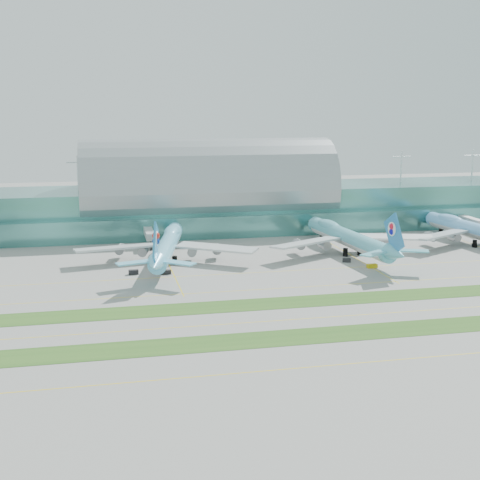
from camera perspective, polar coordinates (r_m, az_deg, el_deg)
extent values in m
plane|color=gray|center=(200.87, 3.32, -5.57)|extent=(700.00, 700.00, 0.00)
cube|color=#3D7A75|center=(322.92, -2.80, 2.76)|extent=(340.00, 42.00, 20.00)
cube|color=#3D7A75|center=(300.41, -2.05, 1.14)|extent=(340.00, 8.00, 10.00)
ellipsoid|color=#9EA5A8|center=(321.56, -2.82, 4.52)|extent=(340.00, 46.20, 16.17)
cylinder|color=white|center=(320.70, -2.83, 5.94)|extent=(0.80, 0.80, 16.00)
cube|color=#B2B7B7|center=(285.78, -7.79, 0.61)|extent=(3.50, 22.00, 3.00)
cylinder|color=black|center=(276.69, -7.61, -0.48)|extent=(1.00, 1.00, 4.00)
cube|color=#B2B7B7|center=(300.65, 6.61, 1.18)|extent=(3.50, 22.00, 3.00)
cylinder|color=black|center=(292.02, 7.22, 0.16)|extent=(1.00, 1.00, 4.00)
cube|color=#B2B7B7|center=(332.21, 18.97, 1.61)|extent=(3.50, 22.00, 3.00)
cylinder|color=black|center=(324.42, 19.83, 0.69)|extent=(1.00, 1.00, 4.00)
cube|color=#2D591E|center=(175.41, 5.77, -8.16)|extent=(420.00, 12.00, 0.08)
cube|color=#2D591E|center=(202.70, 3.17, -5.40)|extent=(420.00, 12.00, 0.08)
cube|color=yellow|center=(157.77, 8.03, -10.52)|extent=(420.00, 0.35, 0.01)
cube|color=yellow|center=(188.05, 4.46, -6.78)|extent=(420.00, 0.35, 0.01)
cube|color=yellow|center=(217.56, 2.06, -4.22)|extent=(420.00, 0.35, 0.01)
cube|color=yellow|center=(238.22, 0.76, -2.82)|extent=(420.00, 0.35, 0.01)
cylinder|color=#70D2F8|center=(255.09, -6.23, -0.46)|extent=(19.81, 64.77, 6.48)
ellipsoid|color=#70D2F8|center=(272.45, -5.84, 0.69)|extent=(10.12, 20.56, 4.62)
cone|color=#70D2F8|center=(289.19, -5.51, 0.97)|extent=(7.43, 6.46, 6.48)
cone|color=#70D2F8|center=(219.35, -7.23, -2.11)|extent=(7.98, 10.49, 6.16)
cube|color=silver|center=(255.84, -10.47, -0.65)|extent=(32.27, 13.21, 1.28)
cylinder|color=gray|center=(260.95, -9.22, -0.86)|extent=(4.67, 6.36, 3.56)
cube|color=silver|center=(251.83, -2.02, -0.65)|extent=(30.42, 24.07, 1.28)
cylinder|color=gray|center=(258.01, -3.02, -0.87)|extent=(4.67, 6.36, 3.56)
cube|color=#2A83BE|center=(219.94, -7.21, -0.32)|extent=(3.47, 13.58, 15.08)
cylinder|color=white|center=(220.64, -7.19, 0.14)|extent=(1.96, 5.11, 5.02)
cylinder|color=black|center=(280.07, -5.69, -0.38)|extent=(1.88, 1.88, 3.14)
cylinder|color=black|center=(252.43, -7.02, -1.72)|extent=(1.88, 1.88, 3.14)
cylinder|color=black|center=(251.76, -5.60, -1.73)|extent=(1.88, 1.88, 3.14)
cylinder|color=#5CBBCC|center=(271.33, 9.22, 0.20)|extent=(12.68, 66.09, 6.58)
ellipsoid|color=#5CBBCC|center=(287.26, 7.59, 1.23)|extent=(8.09, 20.49, 4.69)
cone|color=#5CBBCC|center=(302.82, 6.22, 1.45)|extent=(7.04, 5.89, 6.58)
cone|color=#5CBBCC|center=(239.24, 13.20, -1.16)|extent=(7.11, 10.09, 6.25)
cube|color=silver|center=(261.59, 5.68, -0.23)|extent=(31.93, 21.72, 1.30)
cylinder|color=#96989E|center=(269.05, 6.13, -0.39)|extent=(4.13, 6.14, 3.61)
cube|color=silver|center=(278.61, 12.92, 0.26)|extent=(32.78, 16.77, 1.30)
cylinder|color=#96989E|center=(281.57, 11.48, -0.03)|extent=(4.13, 6.14, 3.61)
cube|color=#2C80C5|center=(239.69, 13.01, 0.50)|extent=(1.93, 13.94, 15.29)
cylinder|color=white|center=(240.30, 12.90, 0.92)|extent=(1.43, 5.16, 5.09)
cylinder|color=black|center=(294.36, 7.01, 0.17)|extent=(1.91, 1.91, 3.18)
cylinder|color=black|center=(267.21, 8.98, -1.04)|extent=(1.91, 1.91, 3.18)
cylinder|color=black|center=(270.06, 10.19, -0.95)|extent=(1.91, 1.91, 3.18)
cylinder|color=#71BCFA|center=(301.62, 19.44, 0.78)|extent=(13.21, 64.34, 6.40)
ellipsoid|color=#71BCFA|center=(315.43, 17.49, 1.67)|extent=(8.13, 20.00, 4.56)
cone|color=#71BCFA|center=(329.09, 15.80, 1.85)|extent=(6.92, 5.82, 6.40)
cube|color=silver|center=(289.13, 16.76, 0.43)|extent=(30.98, 21.46, 1.26)
cylinder|color=#94979C|center=(296.64, 16.86, 0.27)|extent=(4.10, 6.02, 3.51)
cylinder|color=black|center=(321.66, 16.76, 0.72)|extent=(1.86, 1.86, 3.10)
cylinder|color=black|center=(297.41, 19.39, -0.29)|extent=(1.86, 1.86, 3.10)
cube|color=black|center=(238.93, -9.08, -2.72)|extent=(3.49, 1.83, 1.62)
cube|color=black|center=(237.63, -6.34, -2.74)|extent=(3.61, 1.78, 1.51)
cube|color=#C3A90B|center=(250.10, 11.21, -2.19)|extent=(3.78, 2.03, 1.42)
cube|color=black|center=(257.45, 9.09, -1.71)|extent=(3.48, 2.53, 1.52)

